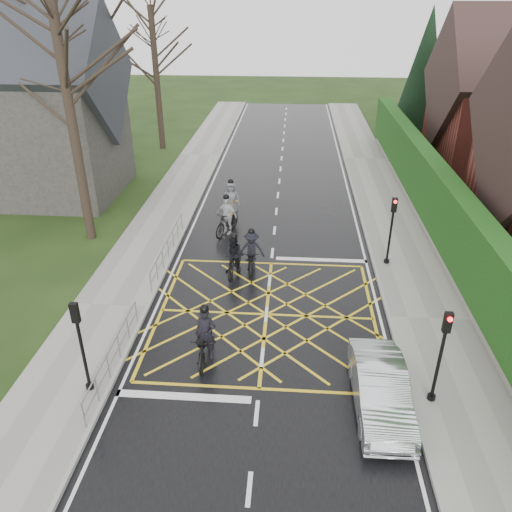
# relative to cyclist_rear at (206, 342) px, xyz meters

# --- Properties ---
(ground) EXTENTS (120.00, 120.00, 0.00)m
(ground) POSITION_rel_cyclist_rear_xyz_m (1.84, 2.67, -0.67)
(ground) COLOR black
(ground) RESTS_ON ground
(road) EXTENTS (9.00, 80.00, 0.01)m
(road) POSITION_rel_cyclist_rear_xyz_m (1.84, 2.67, -0.66)
(road) COLOR black
(road) RESTS_ON ground
(sidewalk_right) EXTENTS (3.00, 80.00, 0.15)m
(sidewalk_right) POSITION_rel_cyclist_rear_xyz_m (7.84, 2.67, -0.59)
(sidewalk_right) COLOR gray
(sidewalk_right) RESTS_ON ground
(sidewalk_left) EXTENTS (3.00, 80.00, 0.15)m
(sidewalk_left) POSITION_rel_cyclist_rear_xyz_m (-4.16, 2.67, -0.59)
(sidewalk_left) COLOR gray
(sidewalk_left) RESTS_ON ground
(stone_wall) EXTENTS (0.50, 38.00, 0.70)m
(stone_wall) POSITION_rel_cyclist_rear_xyz_m (9.59, 8.67, -0.32)
(stone_wall) COLOR slate
(stone_wall) RESTS_ON ground
(hedge) EXTENTS (0.90, 38.00, 2.80)m
(hedge) POSITION_rel_cyclist_rear_xyz_m (9.59, 8.67, 1.43)
(hedge) COLOR #16380F
(hedge) RESTS_ON stone_wall
(conifer) EXTENTS (4.60, 4.60, 10.00)m
(conifer) POSITION_rel_cyclist_rear_xyz_m (12.59, 28.67, 4.32)
(conifer) COLOR black
(conifer) RESTS_ON ground
(church) EXTENTS (8.80, 7.80, 11.00)m
(church) POSITION_rel_cyclist_rear_xyz_m (-11.70, 14.67, 4.26)
(church) COLOR #2D2B28
(church) RESTS_ON ground
(tree_near) EXTENTS (9.24, 9.24, 11.44)m
(tree_near) POSITION_rel_cyclist_rear_xyz_m (-7.16, 8.67, 7.24)
(tree_near) COLOR black
(tree_near) RESTS_ON ground
(tree_mid) EXTENTS (10.08, 10.08, 12.48)m
(tree_mid) POSITION_rel_cyclist_rear_xyz_m (-8.16, 16.67, 7.96)
(tree_mid) COLOR black
(tree_mid) RESTS_ON ground
(tree_far) EXTENTS (8.40, 8.40, 10.40)m
(tree_far) POSITION_rel_cyclist_rear_xyz_m (-7.46, 24.67, 6.52)
(tree_far) COLOR black
(tree_far) RESTS_ON ground
(railing_south) EXTENTS (0.05, 5.04, 1.03)m
(railing_south) POSITION_rel_cyclist_rear_xyz_m (-2.81, -0.83, 0.11)
(railing_south) COLOR slate
(railing_south) RESTS_ON ground
(railing_north) EXTENTS (0.05, 6.04, 1.03)m
(railing_north) POSITION_rel_cyclist_rear_xyz_m (-2.81, 6.67, 0.12)
(railing_north) COLOR slate
(railing_north) RESTS_ON ground
(traffic_light_ne) EXTENTS (0.24, 0.31, 3.21)m
(traffic_light_ne) POSITION_rel_cyclist_rear_xyz_m (6.94, 6.86, 0.99)
(traffic_light_ne) COLOR black
(traffic_light_ne) RESTS_ON ground
(traffic_light_se) EXTENTS (0.24, 0.31, 3.21)m
(traffic_light_se) POSITION_rel_cyclist_rear_xyz_m (6.94, -1.54, 0.99)
(traffic_light_se) COLOR black
(traffic_light_se) RESTS_ON ground
(traffic_light_sw) EXTENTS (0.24, 0.31, 3.21)m
(traffic_light_sw) POSITION_rel_cyclist_rear_xyz_m (-3.26, -1.83, 0.99)
(traffic_light_sw) COLOR black
(traffic_light_sw) RESTS_ON ground
(cyclist_rear) EXTENTS (0.77, 2.13, 2.06)m
(cyclist_rear) POSITION_rel_cyclist_rear_xyz_m (0.00, 0.00, 0.00)
(cyclist_rear) COLOR black
(cyclist_rear) RESTS_ON ground
(cyclist_back) EXTENTS (0.95, 1.96, 1.90)m
(cyclist_back) POSITION_rel_cyclist_rear_xyz_m (0.31, 5.65, 0.05)
(cyclist_back) COLOR black
(cyclist_back) RESTS_ON ground
(cyclist_mid) EXTENTS (1.19, 2.03, 1.93)m
(cyclist_mid) POSITION_rel_cyclist_rear_xyz_m (0.99, 6.14, 0.03)
(cyclist_mid) COLOR black
(cyclist_mid) RESTS_ON ground
(cyclist_front) EXTENTS (1.37, 2.15, 2.09)m
(cyclist_front) POSITION_rel_cyclist_rear_xyz_m (-0.53, 9.64, 0.10)
(cyclist_front) COLOR black
(cyclist_front) RESTS_ON ground
(cyclist_lead) EXTENTS (1.04, 2.22, 2.07)m
(cyclist_lead) POSITION_rel_cyclist_rear_xyz_m (-0.58, 11.88, 0.05)
(cyclist_lead) COLOR gold
(cyclist_lead) RESTS_ON ground
(car) EXTENTS (1.51, 4.14, 1.35)m
(car) POSITION_rel_cyclist_rear_xyz_m (5.37, -1.83, 0.01)
(car) COLOR silver
(car) RESTS_ON ground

